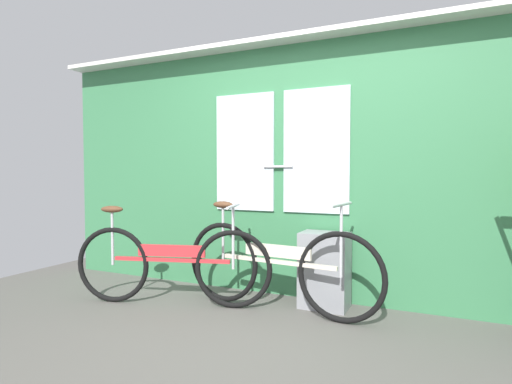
% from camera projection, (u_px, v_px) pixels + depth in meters
% --- Properties ---
extents(ground_plane, '(6.31, 4.20, 0.04)m').
position_uv_depth(ground_plane, '(236.00, 354.00, 2.63)').
color(ground_plane, '#56544F').
extents(train_door_wall, '(5.31, 0.28, 2.33)m').
position_uv_depth(train_door_wall, '(301.00, 164.00, 3.75)').
color(train_door_wall, '#387A4C').
rests_on(train_door_wall, ground_plane).
extents(bicycle_near_door, '(1.68, 0.62, 0.87)m').
position_uv_depth(bicycle_near_door, '(170.00, 264.00, 3.54)').
color(bicycle_near_door, black).
rests_on(bicycle_near_door, ground_plane).
extents(bicycle_leaning_behind, '(1.77, 0.44, 0.91)m').
position_uv_depth(bicycle_leaning_behind, '(276.00, 266.00, 3.38)').
color(bicycle_leaning_behind, black).
rests_on(bicycle_leaning_behind, ground_plane).
extents(trash_bin_by_wall, '(0.40, 0.28, 0.64)m').
position_uv_depth(trash_bin_by_wall, '(325.00, 270.00, 3.47)').
color(trash_bin_by_wall, gray).
rests_on(trash_bin_by_wall, ground_plane).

